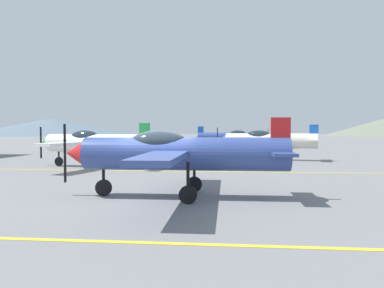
# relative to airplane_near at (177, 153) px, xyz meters

# --- Properties ---
(ground_plane) EXTENTS (400.00, 400.00, 0.00)m
(ground_plane) POSITION_rel_airplane_near_xyz_m (-0.77, -0.09, -1.44)
(ground_plane) COLOR slate
(apron_line_near) EXTENTS (80.00, 0.16, 0.01)m
(apron_line_near) POSITION_rel_airplane_near_xyz_m (-0.77, -4.91, -1.43)
(apron_line_near) COLOR yellow
(apron_line_near) RESTS_ON ground_plane
(apron_line_far) EXTENTS (80.00, 0.16, 0.01)m
(apron_line_far) POSITION_rel_airplane_near_xyz_m (-0.77, 7.54, -1.43)
(apron_line_far) COLOR yellow
(apron_line_far) RESTS_ON ground_plane
(airplane_near) EXTENTS (7.36, 8.49, 2.56)m
(airplane_near) POSITION_rel_airplane_near_xyz_m (0.00, 0.00, 0.00)
(airplane_near) COLOR #33478C
(airplane_near) RESTS_ON ground_plane
(airplane_mid) EXTENTS (7.48, 8.51, 2.56)m
(airplane_mid) POSITION_rel_airplane_near_xyz_m (-6.18, 9.16, 0.00)
(airplane_mid) COLOR white
(airplane_mid) RESTS_ON ground_plane
(airplane_far) EXTENTS (7.48, 8.51, 2.56)m
(airplane_far) POSITION_rel_airplane_near_xyz_m (4.42, 15.81, 0.00)
(airplane_far) COLOR silver
(airplane_far) RESTS_ON ground_plane
(airplane_back) EXTENTS (7.37, 8.50, 2.56)m
(airplane_back) POSITION_rel_airplane_near_xyz_m (1.98, 27.32, 0.00)
(airplane_back) COLOR #33478C
(airplane_back) RESTS_ON ground_plane
(car_sedan) EXTENTS (4.50, 4.06, 1.62)m
(car_sedan) POSITION_rel_airplane_near_xyz_m (8.36, 34.10, -0.60)
(car_sedan) COLOR red
(car_sedan) RESTS_ON ground_plane
(hill_left) EXTENTS (69.19, 69.19, 7.23)m
(hill_left) POSITION_rel_airplane_near_xyz_m (-73.42, 140.89, 2.18)
(hill_left) COLOR slate
(hill_left) RESTS_ON ground_plane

